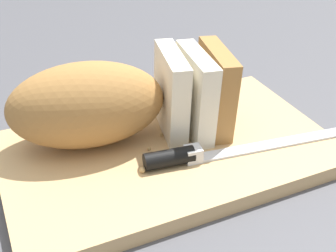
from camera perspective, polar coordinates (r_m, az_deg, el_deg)
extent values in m
plane|color=#4C4C51|center=(0.60, 0.00, -4.09)|extent=(3.00, 3.00, 0.00)
cube|color=tan|center=(0.59, 0.00, -3.29)|extent=(0.43, 0.26, 0.02)
ellipsoid|color=#A8753D|center=(0.58, -10.22, 2.61)|extent=(0.21, 0.13, 0.11)
cube|color=#F2E8CC|center=(0.59, 0.39, 4.21)|extent=(0.04, 0.11, 0.11)
cube|color=#F2E8CC|center=(0.59, 3.41, 4.14)|extent=(0.04, 0.11, 0.11)
cube|color=#A8753D|center=(0.61, 5.99, 4.65)|extent=(0.05, 0.11, 0.11)
cube|color=silver|center=(0.60, 13.15, -2.25)|extent=(0.22, 0.04, 0.00)
cylinder|color=black|center=(0.55, 0.14, -4.03)|extent=(0.06, 0.03, 0.02)
cube|color=silver|center=(0.56, 3.18, -3.55)|extent=(0.02, 0.02, 0.02)
sphere|color=tan|center=(0.54, -3.24, -5.53)|extent=(0.01, 0.01, 0.01)
sphere|color=tan|center=(0.60, -0.69, -1.05)|extent=(0.00, 0.00, 0.00)
sphere|color=tan|center=(0.58, -2.33, -2.95)|extent=(0.00, 0.00, 0.00)
sphere|color=tan|center=(0.56, 2.99, -4.01)|extent=(0.01, 0.01, 0.01)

